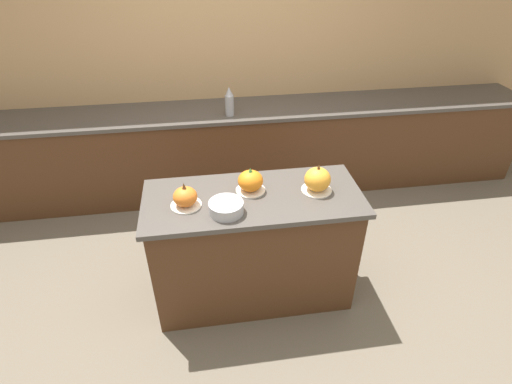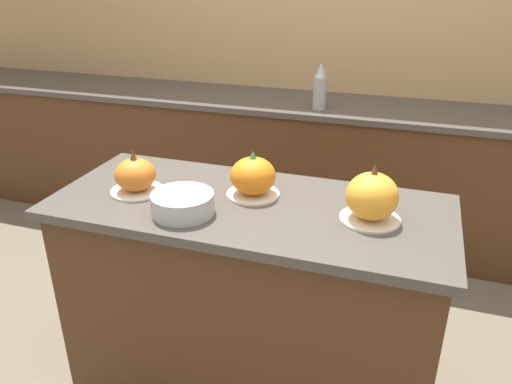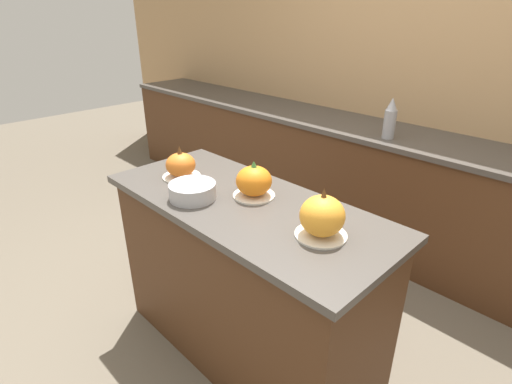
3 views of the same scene
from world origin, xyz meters
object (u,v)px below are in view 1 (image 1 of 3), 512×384
pumpkin_cake_right (317,180)px  bottle_tall (229,102)px  mixing_bowl (226,207)px  pumpkin_cake_left (185,197)px  pumpkin_cake_center (250,181)px

pumpkin_cake_right → bottle_tall: bottle_tall is taller
bottle_tall → mixing_bowl: size_ratio=1.25×
pumpkin_cake_left → pumpkin_cake_center: (0.42, 0.11, 0.01)m
pumpkin_cake_left → pumpkin_cake_center: bearing=14.4°
bottle_tall → mixing_bowl: (-0.16, -1.48, -0.09)m
pumpkin_cake_right → mixing_bowl: pumpkin_cake_right is taller
bottle_tall → pumpkin_cake_right: bearing=-71.3°
pumpkin_cake_left → mixing_bowl: bearing=-23.7°
pumpkin_cake_center → mixing_bowl: bearing=-129.8°
pumpkin_cake_left → pumpkin_cake_right: 0.86m
pumpkin_cake_left → mixing_bowl: (0.24, -0.11, -0.03)m
bottle_tall → mixing_bowl: 1.50m
pumpkin_cake_left → pumpkin_cake_center: size_ratio=1.00×
pumpkin_cake_right → bottle_tall: size_ratio=0.75×
pumpkin_cake_right → mixing_bowl: bearing=-166.0°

